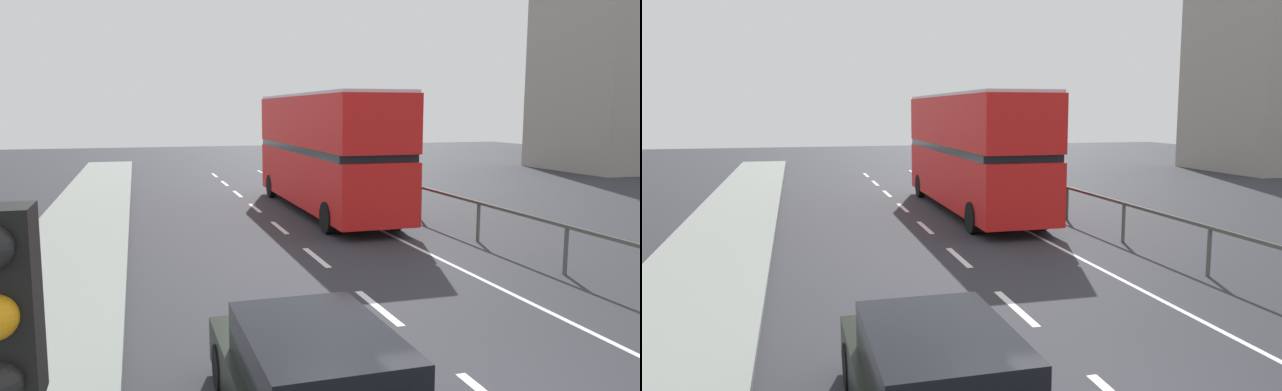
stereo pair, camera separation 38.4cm
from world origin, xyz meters
The scene contains 4 objects.
lane_paint_markings centered at (1.76, 8.78, 0.00)m, with size 3.15×46.00×0.01m.
bridge_side_railing centered at (5.08, 9.00, 0.96)m, with size 0.10×42.00×1.18m.
double_decker_bus_red centered at (2.38, 15.48, 2.36)m, with size 2.59×11.42×4.41m.
hatchback_car_near centered at (-2.56, -0.12, 0.67)m, with size 1.86×4.55×1.41m.
Camera 2 is at (-4.02, -6.60, 3.80)m, focal length 34.41 mm.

